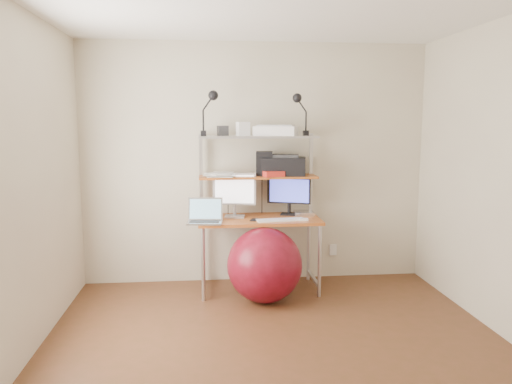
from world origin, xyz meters
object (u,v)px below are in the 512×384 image
printer (284,165)px  exercise_ball (265,265)px  monitor_silver (234,192)px  laptop (205,217)px  monitor_black (289,193)px

printer → exercise_ball: 1.05m
monitor_silver → laptop: bearing=-133.1°
monitor_silver → printer: printer is taller
monitor_silver → monitor_black: 0.57m
monitor_black → printer: printer is taller
laptop → printer: bearing=26.6°
monitor_silver → printer: size_ratio=0.98×
monitor_black → printer: 0.29m
monitor_black → exercise_ball: size_ratio=0.64×
monitor_black → printer: size_ratio=0.92×
monitor_black → exercise_ball: bearing=-103.5°
printer → exercise_ball: bearing=-106.2°
monitor_silver → laptop: size_ratio=1.35×
printer → exercise_ball: (-0.25, -0.48, -0.90)m
monitor_silver → printer: bearing=15.6°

